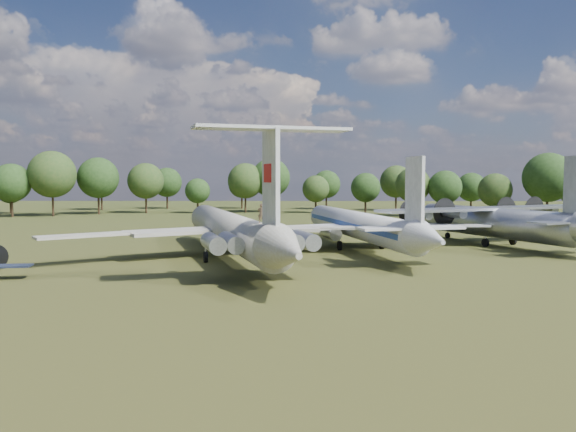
# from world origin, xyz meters

# --- Properties ---
(ground) EXTENTS (300.00, 300.00, 0.00)m
(ground) POSITION_xyz_m (0.00, 0.00, 0.00)
(ground) COLOR #223812
(ground) RESTS_ON ground
(il62_airliner) EXTENTS (54.11, 61.96, 5.13)m
(il62_airliner) POSITION_xyz_m (4.75, -0.26, 2.56)
(il62_airliner) COLOR #B6B6B2
(il62_airliner) RESTS_ON ground
(tu104_jet) EXTENTS (45.16, 53.93, 4.71)m
(tu104_jet) POSITION_xyz_m (20.08, 8.74, 2.36)
(tu104_jet) COLOR silver
(tu104_jet) RESTS_ON ground
(an12_transport) EXTENTS (46.92, 48.88, 5.01)m
(an12_transport) POSITION_xyz_m (38.74, 12.74, 2.51)
(an12_transport) COLOR #93969A
(an12_transport) RESTS_ON ground
(person_on_il62) EXTENTS (0.64, 0.44, 1.70)m
(person_on_il62) POSITION_xyz_m (9.09, -13.94, 5.98)
(person_on_il62) COLOR #956F4C
(person_on_il62) RESTS_ON il62_airliner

